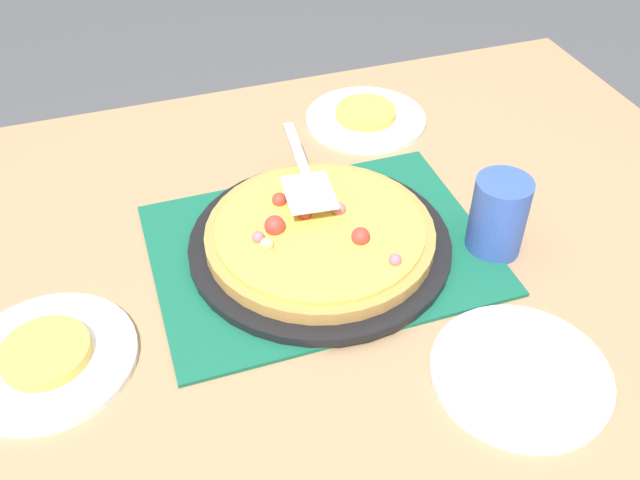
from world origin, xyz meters
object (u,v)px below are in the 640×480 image
at_px(served_slice_right, 45,352).
at_px(cup_far, 498,216).
at_px(pizza, 320,233).
at_px(plate_far_right, 48,359).
at_px(plate_side, 520,374).
at_px(pizza_pan, 320,244).
at_px(plate_near_left, 366,119).
at_px(served_slice_left, 366,113).
at_px(pizza_server, 305,173).

xyz_separation_m(served_slice_right, cup_far, (-0.63, -0.01, 0.04)).
distance_m(pizza, plate_far_right, 0.40).
relative_size(pizza, plate_side, 1.50).
relative_size(pizza_pan, plate_side, 1.73).
bearing_deg(pizza, plate_near_left, -122.05).
distance_m(plate_side, served_slice_right, 0.58).
distance_m(plate_far_right, served_slice_left, 0.70).
bearing_deg(served_slice_left, pizza_server, 49.09).
height_order(pizza_pan, cup_far, cup_far).
bearing_deg(served_slice_right, plate_far_right, 0.00).
xyz_separation_m(plate_side, pizza_server, (0.15, -0.39, 0.07)).
height_order(plate_far_right, served_slice_right, served_slice_right).
relative_size(plate_near_left, plate_far_right, 1.00).
xyz_separation_m(pizza, pizza_server, (-0.01, -0.10, 0.04)).
relative_size(plate_near_left, pizza_server, 0.94).
distance_m(plate_far_right, pizza_server, 0.44).
relative_size(pizza_pan, pizza_server, 1.63).
bearing_deg(pizza_server, pizza, 84.02).
bearing_deg(pizza_pan, plate_far_right, 12.82).
xyz_separation_m(plate_far_right, plate_side, (-0.54, 0.21, 0.00)).
relative_size(pizza_pan, plate_near_left, 1.73).
height_order(plate_side, pizza_server, pizza_server).
bearing_deg(plate_side, plate_near_left, -93.24).
xyz_separation_m(plate_near_left, plate_side, (0.03, 0.60, 0.00)).
relative_size(plate_far_right, cup_far, 1.83).
bearing_deg(plate_far_right, pizza_pan, -167.18).
xyz_separation_m(plate_far_right, pizza_server, (-0.40, -0.19, 0.07)).
bearing_deg(pizza, served_slice_right, 12.83).
height_order(pizza_pan, plate_near_left, pizza_pan).
xyz_separation_m(pizza, plate_side, (-0.16, 0.29, -0.03)).
xyz_separation_m(served_slice_left, cup_far, (-0.05, 0.38, 0.04)).
height_order(pizza_pan, served_slice_left, served_slice_left).
xyz_separation_m(plate_far_right, served_slice_right, (0.00, 0.00, 0.01)).
height_order(plate_near_left, plate_side, same).
height_order(plate_side, served_slice_left, served_slice_left).
relative_size(plate_side, served_slice_right, 2.00).
height_order(plate_near_left, served_slice_left, served_slice_left).
bearing_deg(plate_near_left, plate_far_right, 34.40).
relative_size(plate_far_right, served_slice_right, 2.00).
xyz_separation_m(plate_near_left, served_slice_left, (0.00, 0.00, 0.01)).
height_order(served_slice_right, pizza_server, pizza_server).
bearing_deg(plate_far_right, cup_far, -178.83).
xyz_separation_m(pizza_pan, plate_near_left, (-0.19, -0.31, -0.01)).
height_order(plate_side, cup_far, cup_far).
distance_m(plate_near_left, plate_side, 0.60).
relative_size(pizza_pan, served_slice_left, 3.45).
bearing_deg(pizza, cup_far, 162.77).
bearing_deg(served_slice_right, plate_side, 159.20).
bearing_deg(plate_near_left, served_slice_right, 34.40).
bearing_deg(plate_side, served_slice_right, -20.80).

